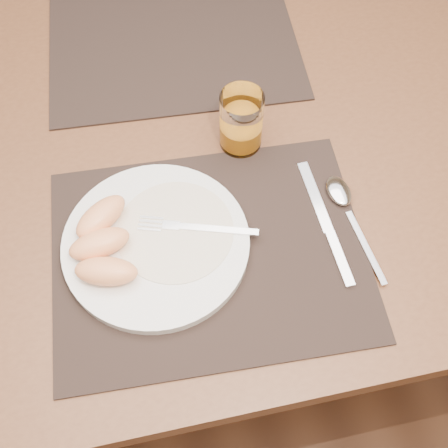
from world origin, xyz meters
TOP-DOWN VIEW (x-y plane):
  - ground at (0.00, 0.00)m, footprint 5.00×5.00m
  - table at (0.00, 0.00)m, footprint 1.40×0.90m
  - placemat_near at (-0.02, -0.22)m, footprint 0.47×0.37m
  - placemat_far at (0.00, 0.22)m, footprint 0.47×0.37m
  - plate at (-0.09, -0.19)m, footprint 0.27×0.27m
  - plate_dressing at (-0.06, -0.18)m, footprint 0.17×0.17m
  - fork at (-0.04, -0.18)m, footprint 0.17×0.07m
  - knife at (0.16, -0.22)m, footprint 0.02×0.22m
  - spoon at (0.20, -0.18)m, footprint 0.04×0.19m
  - juice_glass at (0.07, -0.03)m, footprint 0.07×0.07m
  - grapefruit_wedges at (-0.16, -0.19)m, footprint 0.10×0.16m

SIDE VIEW (x-z plane):
  - ground at x=0.00m, z-range 0.00..0.00m
  - table at x=0.00m, z-range 0.29..1.04m
  - placemat_near at x=-0.02m, z-range 0.75..0.75m
  - placemat_far at x=0.00m, z-range 0.75..0.75m
  - knife at x=0.16m, z-range 0.75..0.76m
  - spoon at x=0.20m, z-range 0.75..0.77m
  - plate at x=-0.09m, z-range 0.75..0.77m
  - plate_dressing at x=-0.06m, z-range 0.77..0.77m
  - fork at x=-0.04m, z-range 0.77..0.77m
  - grapefruit_wedges at x=-0.16m, z-range 0.77..0.80m
  - juice_glass at x=0.07m, z-range 0.75..0.85m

